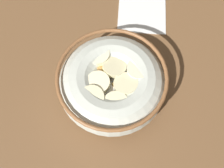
% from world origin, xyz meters
% --- Properties ---
extents(ground_plane, '(1.20, 1.20, 0.02)m').
position_xyz_m(ground_plane, '(0.00, 0.00, -0.01)').
color(ground_plane, brown).
extents(cereal_bowl, '(0.16, 0.16, 0.06)m').
position_xyz_m(cereal_bowl, '(0.00, -0.00, 0.03)').
color(cereal_bowl, beige).
rests_on(cereal_bowl, ground_plane).
extents(folded_napkin, '(0.17, 0.14, 0.00)m').
position_xyz_m(folded_napkin, '(-0.15, 0.11, 0.00)').
color(folded_napkin, white).
rests_on(folded_napkin, ground_plane).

